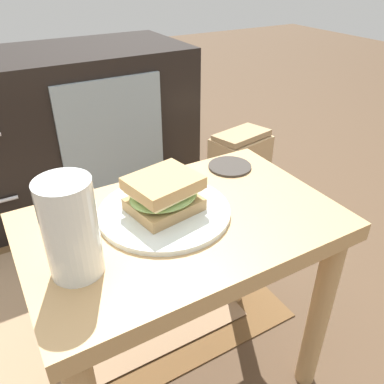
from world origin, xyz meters
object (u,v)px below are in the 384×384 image
at_px(coaster, 230,166).
at_px(plate, 164,212).
at_px(tv_cabinet, 64,130).
at_px(sandwich_front, 164,194).
at_px(paper_bag, 239,173).
at_px(beer_glass, 71,231).

bearing_deg(coaster, plate, -156.46).
bearing_deg(coaster, tv_cabinet, 102.31).
xyz_separation_m(sandwich_front, paper_bag, (0.55, 0.49, -0.34)).
distance_m(sandwich_front, coaster, 0.23).
bearing_deg(plate, sandwich_front, 63.43).
distance_m(tv_cabinet, beer_glass, 1.04).
distance_m(beer_glass, paper_bag, 0.99).
distance_m(beer_glass, coaster, 0.42).
height_order(plate, beer_glass, beer_glass).
xyz_separation_m(sandwich_front, coaster, (0.21, 0.09, -0.04)).
xyz_separation_m(plate, paper_bag, (0.55, 0.49, -0.30)).
distance_m(tv_cabinet, sandwich_front, 0.94).
distance_m(plate, coaster, 0.23).
distance_m(tv_cabinet, plate, 0.94).
height_order(beer_glass, paper_bag, beer_glass).
height_order(sandwich_front, coaster, sandwich_front).
xyz_separation_m(beer_glass, coaster, (0.39, 0.16, -0.07)).
bearing_deg(beer_glass, paper_bag, 37.79).
height_order(tv_cabinet, beer_glass, beer_glass).
xyz_separation_m(plate, coaster, (0.21, 0.09, -0.00)).
bearing_deg(tv_cabinet, sandwich_front, -91.62).
xyz_separation_m(beer_glass, paper_bag, (0.73, 0.56, -0.37)).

